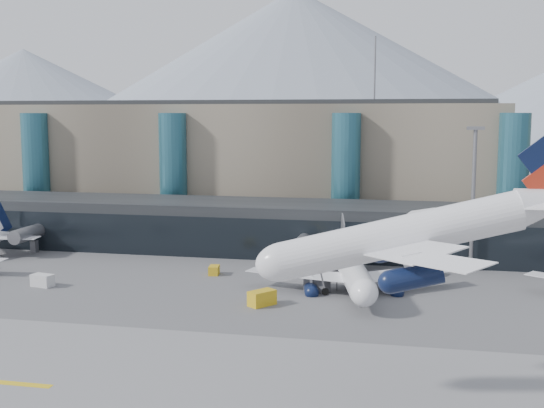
{
  "coord_description": "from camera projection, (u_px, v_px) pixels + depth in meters",
  "views": [
    {
      "loc": [
        19.68,
        -75.45,
        27.62
      ],
      "look_at": [
        -2.78,
        32.0,
        13.2
      ],
      "focal_mm": 45.0,
      "sensor_mm": 36.0,
      "label": 1
    }
  ],
  "objects": [
    {
      "name": "veh_b",
      "position": [
        214.0,
        270.0,
        118.32
      ],
      "size": [
        2.01,
        2.9,
        1.56
      ],
      "primitive_type": "cube",
      "rotation": [
        0.0,
        0.0,
        1.71
      ],
      "color": "gold",
      "rests_on": "ground"
    },
    {
      "name": "concourse",
      "position": [
        312.0,
        229.0,
        136.2
      ],
      "size": [
        170.0,
        27.0,
        10.0
      ],
      "color": "black",
      "rests_on": "ground"
    },
    {
      "name": "veh_a",
      "position": [
        42.0,
        280.0,
        110.24
      ],
      "size": [
        3.83,
        2.66,
        1.97
      ],
      "primitive_type": "cube",
      "rotation": [
        0.0,
        0.0,
        -0.21
      ],
      "color": "silver",
      "rests_on": "ground"
    },
    {
      "name": "veh_c",
      "position": [
        317.0,
        285.0,
        106.92
      ],
      "size": [
        4.28,
        3.41,
        2.11
      ],
      "primitive_type": "cube",
      "rotation": [
        0.0,
        0.0,
        -0.43
      ],
      "color": "#47474C",
      "rests_on": "ground"
    },
    {
      "name": "mountain_ridge",
      "position": [
        410.0,
        86.0,
        440.41
      ],
      "size": [
        910.0,
        400.0,
        110.0
      ],
      "color": "gray",
      "rests_on": "ground"
    },
    {
      "name": "jet_parked_mid",
      "position": [
        350.0,
        260.0,
        109.66
      ],
      "size": [
        34.62,
        35.41,
        11.4
      ],
      "rotation": [
        0.0,
        0.0,
        1.78
      ],
      "color": "white",
      "rests_on": "ground"
    },
    {
      "name": "ground",
      "position": [
        240.0,
        349.0,
        80.82
      ],
      "size": [
        900.0,
        900.0,
        0.0
      ],
      "primitive_type": "plane",
      "color": "#515154",
      "rests_on": "ground"
    },
    {
      "name": "teal_towers",
      "position": [
        257.0,
        175.0,
        153.86
      ],
      "size": [
        116.4,
        19.4,
        46.0
      ],
      "color": "#296072",
      "rests_on": "ground"
    },
    {
      "name": "lightmast_mid",
      "position": [
        473.0,
        190.0,
        119.44
      ],
      "size": [
        3.0,
        1.2,
        25.6
      ],
      "color": "slate",
      "rests_on": "ground"
    },
    {
      "name": "hero_jet",
      "position": [
        432.0,
        222.0,
        62.53
      ],
      "size": [
        32.21,
        32.28,
        10.47
      ],
      "rotation": [
        0.0,
        -0.23,
        0.13
      ],
      "color": "white",
      "rests_on": "ground"
    },
    {
      "name": "veh_d",
      "position": [
        434.0,
        271.0,
        117.71
      ],
      "size": [
        2.18,
        2.88,
        1.47
      ],
      "primitive_type": "cube",
      "rotation": [
        0.0,
        0.0,
        1.21
      ],
      "color": "silver",
      "rests_on": "ground"
    },
    {
      "name": "veh_h",
      "position": [
        262.0,
        298.0,
        99.2
      ],
      "size": [
        4.09,
        4.44,
        2.2
      ],
      "primitive_type": "cube",
      "rotation": [
        0.0,
        0.0,
        0.91
      ],
      "color": "gold",
      "rests_on": "ground"
    },
    {
      "name": "runway_markings",
      "position": [
        201.0,
        400.0,
        66.25
      ],
      "size": [
        128.0,
        1.0,
        0.02
      ],
      "color": "gold",
      "rests_on": "ground"
    },
    {
      "name": "runway_strip",
      "position": [
        201.0,
        400.0,
        66.26
      ],
      "size": [
        400.0,
        40.0,
        0.04
      ],
      "primitive_type": "cube",
      "color": "slate",
      "rests_on": "ground"
    },
    {
      "name": "veh_g",
      "position": [
        401.0,
        277.0,
        113.62
      ],
      "size": [
        2.63,
        2.99,
        1.51
      ],
      "primitive_type": "cube",
      "rotation": [
        0.0,
        0.0,
        -1.03
      ],
      "color": "silver",
      "rests_on": "ground"
    },
    {
      "name": "terminal_main",
      "position": [
        233.0,
        163.0,
        171.22
      ],
      "size": [
        130.0,
        30.0,
        31.0
      ],
      "color": "gray",
      "rests_on": "ground"
    }
  ]
}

